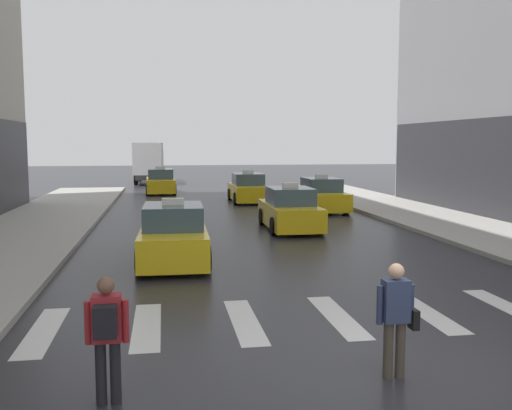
{
  "coord_description": "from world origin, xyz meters",
  "views": [
    {
      "loc": [
        -3.26,
        -7.3,
        3.31
      ],
      "look_at": [
        -0.77,
        8.0,
        1.63
      ],
      "focal_mm": 40.17,
      "sensor_mm": 36.0,
      "label": 1
    }
  ],
  "objects_px": {
    "taxi_second": "(290,211)",
    "pedestrian_with_backpack": "(107,330)",
    "taxi_lead": "(173,236)",
    "box_truck": "(149,161)",
    "pedestrian_with_handbag": "(396,314)",
    "taxi_third": "(321,196)",
    "taxi_fourth": "(248,189)",
    "taxi_fifth": "(160,182)"
  },
  "relations": [
    {
      "from": "taxi_second",
      "to": "pedestrian_with_backpack",
      "type": "bearing_deg",
      "value": -111.21
    },
    {
      "from": "taxi_lead",
      "to": "pedestrian_with_backpack",
      "type": "xyz_separation_m",
      "value": [
        -0.99,
        -8.77,
        0.25
      ]
    },
    {
      "from": "taxi_second",
      "to": "taxi_lead",
      "type": "bearing_deg",
      "value": -129.66
    },
    {
      "from": "box_truck",
      "to": "pedestrian_with_backpack",
      "type": "relative_size",
      "value": 4.61
    },
    {
      "from": "pedestrian_with_backpack",
      "to": "pedestrian_with_handbag",
      "type": "bearing_deg",
      "value": 3.08
    },
    {
      "from": "taxi_third",
      "to": "taxi_fourth",
      "type": "height_order",
      "value": "same"
    },
    {
      "from": "taxi_lead",
      "to": "taxi_fourth",
      "type": "distance_m",
      "value": 16.63
    },
    {
      "from": "taxi_third",
      "to": "pedestrian_with_backpack",
      "type": "xyz_separation_m",
      "value": [
        -8.36,
        -19.93,
        0.25
      ]
    },
    {
      "from": "taxi_third",
      "to": "box_truck",
      "type": "xyz_separation_m",
      "value": [
        -8.75,
        21.17,
        1.13
      ]
    },
    {
      "from": "taxi_fourth",
      "to": "taxi_lead",
      "type": "bearing_deg",
      "value": -105.58
    },
    {
      "from": "taxi_third",
      "to": "taxi_fourth",
      "type": "bearing_deg",
      "value": 120.92
    },
    {
      "from": "taxi_fourth",
      "to": "taxi_third",
      "type": "bearing_deg",
      "value": -59.08
    },
    {
      "from": "taxi_fifth",
      "to": "pedestrian_with_backpack",
      "type": "bearing_deg",
      "value": -91.0
    },
    {
      "from": "taxi_lead",
      "to": "box_truck",
      "type": "bearing_deg",
      "value": 92.44
    },
    {
      "from": "taxi_lead",
      "to": "taxi_third",
      "type": "relative_size",
      "value": 1.01
    },
    {
      "from": "pedestrian_with_handbag",
      "to": "taxi_third",
      "type": "bearing_deg",
      "value": 77.33
    },
    {
      "from": "taxi_lead",
      "to": "taxi_second",
      "type": "height_order",
      "value": "same"
    },
    {
      "from": "taxi_second",
      "to": "taxi_third",
      "type": "bearing_deg",
      "value": 63.55
    },
    {
      "from": "pedestrian_with_handbag",
      "to": "box_truck",
      "type": "bearing_deg",
      "value": 96.02
    },
    {
      "from": "taxi_lead",
      "to": "taxi_third",
      "type": "distance_m",
      "value": 13.38
    },
    {
      "from": "taxi_lead",
      "to": "box_truck",
      "type": "relative_size",
      "value": 0.6
    },
    {
      "from": "taxi_lead",
      "to": "taxi_fourth",
      "type": "relative_size",
      "value": 1.01
    },
    {
      "from": "taxi_lead",
      "to": "pedestrian_with_backpack",
      "type": "distance_m",
      "value": 8.83
    },
    {
      "from": "taxi_lead",
      "to": "box_truck",
      "type": "distance_m",
      "value": 32.38
    },
    {
      "from": "taxi_third",
      "to": "box_truck",
      "type": "distance_m",
      "value": 22.93
    },
    {
      "from": "taxi_lead",
      "to": "pedestrian_with_backpack",
      "type": "bearing_deg",
      "value": -96.41
    },
    {
      "from": "taxi_second",
      "to": "taxi_fifth",
      "type": "height_order",
      "value": "same"
    },
    {
      "from": "taxi_fifth",
      "to": "pedestrian_with_handbag",
      "type": "bearing_deg",
      "value": -83.78
    },
    {
      "from": "taxi_fifth",
      "to": "box_truck",
      "type": "bearing_deg",
      "value": 95.39
    },
    {
      "from": "taxi_lead",
      "to": "taxi_fourth",
      "type": "xyz_separation_m",
      "value": [
        4.46,
        16.01,
        0.0
      ]
    },
    {
      "from": "taxi_lead",
      "to": "pedestrian_with_backpack",
      "type": "height_order",
      "value": "taxi_lead"
    },
    {
      "from": "taxi_fourth",
      "to": "box_truck",
      "type": "distance_m",
      "value": 17.37
    },
    {
      "from": "taxi_second",
      "to": "pedestrian_with_handbag",
      "type": "xyz_separation_m",
      "value": [
        -1.61,
        -14.04,
        0.21
      ]
    },
    {
      "from": "taxi_third",
      "to": "pedestrian_with_handbag",
      "type": "bearing_deg",
      "value": -102.67
    },
    {
      "from": "taxi_fourth",
      "to": "taxi_fifth",
      "type": "distance_m",
      "value": 8.07
    },
    {
      "from": "taxi_second",
      "to": "taxi_fifth",
      "type": "xyz_separation_m",
      "value": [
        -4.98,
        16.95,
        0.0
      ]
    },
    {
      "from": "taxi_third",
      "to": "taxi_second",
      "type": "bearing_deg",
      "value": -116.45
    },
    {
      "from": "box_truck",
      "to": "taxi_fifth",
      "type": "bearing_deg",
      "value": -84.61
    },
    {
      "from": "taxi_fourth",
      "to": "pedestrian_with_backpack",
      "type": "distance_m",
      "value": 25.38
    },
    {
      "from": "taxi_second",
      "to": "taxi_third",
      "type": "relative_size",
      "value": 1.0
    },
    {
      "from": "taxi_third",
      "to": "taxi_fifth",
      "type": "bearing_deg",
      "value": 124.74
    },
    {
      "from": "taxi_second",
      "to": "taxi_third",
      "type": "height_order",
      "value": "same"
    }
  ]
}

